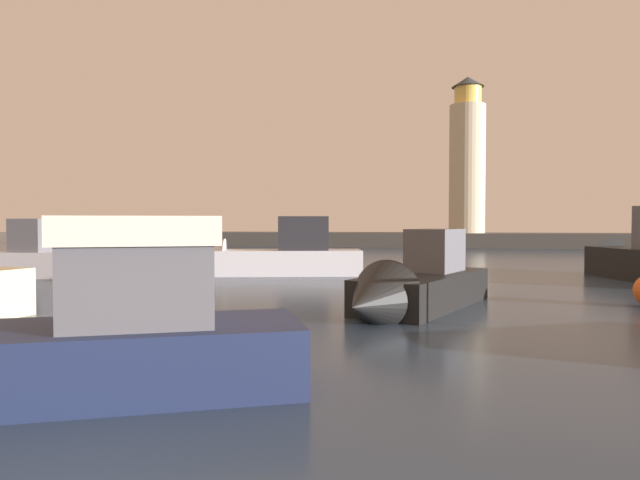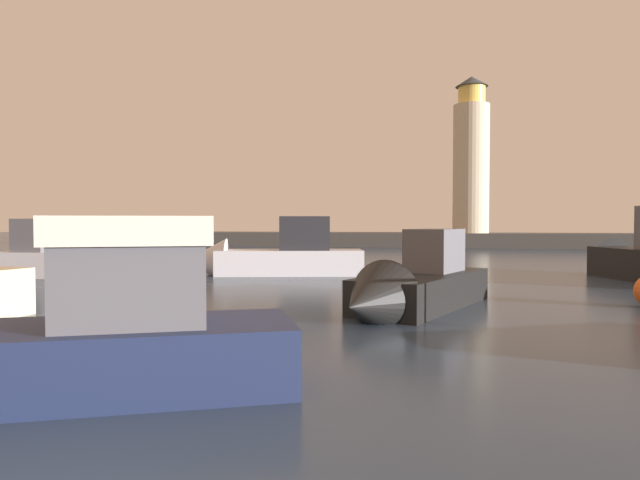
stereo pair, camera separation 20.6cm
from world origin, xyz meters
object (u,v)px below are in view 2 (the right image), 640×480
at_px(motorboat_5, 42,341).
at_px(motorboat_4, 59,259).
at_px(motorboat_3, 270,256).
at_px(lighthouse, 471,159).
at_px(motorboat_1, 409,288).

bearing_deg(motorboat_5, motorboat_4, 126.25).
distance_m(motorboat_3, motorboat_4, 10.17).
bearing_deg(motorboat_3, lighthouse, 71.19).
xyz_separation_m(lighthouse, motorboat_1, (-4.27, -45.15, -8.69)).
bearing_deg(motorboat_3, motorboat_1, -54.02).
bearing_deg(motorboat_1, motorboat_3, 125.98).
distance_m(motorboat_3, motorboat_5, 20.04).
bearing_deg(motorboat_1, motorboat_4, 157.97).
relative_size(motorboat_4, motorboat_5, 0.91).
bearing_deg(motorboat_1, lighthouse, 84.60).
distance_m(lighthouse, motorboat_4, 44.62).
distance_m(motorboat_1, motorboat_4, 18.47).
height_order(motorboat_1, motorboat_4, motorboat_4).
height_order(lighthouse, motorboat_1, lighthouse).
xyz_separation_m(lighthouse, motorboat_5, (-9.36, -54.62, -8.54)).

